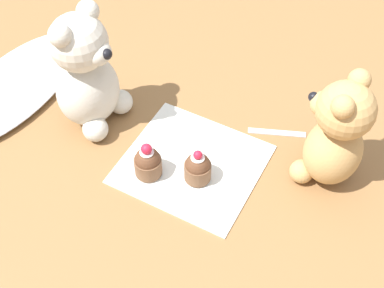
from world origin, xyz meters
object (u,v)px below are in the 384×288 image
at_px(teddy_bear_tan, 336,135).
at_px(cupcake_near_tan_bear, 198,167).
at_px(cupcake_near_cream_bear, 148,162).
at_px(teddy_bear_cream, 86,74).
at_px(teaspoon, 277,132).

distance_m(teddy_bear_tan, cupcake_near_tan_bear, 0.23).
height_order(cupcake_near_cream_bear, cupcake_near_tan_bear, cupcake_near_cream_bear).
xyz_separation_m(teddy_bear_cream, cupcake_near_cream_bear, (-0.07, -0.16, -0.07)).
height_order(teddy_bear_tan, cupcake_near_cream_bear, teddy_bear_tan).
height_order(cupcake_near_tan_bear, teaspoon, cupcake_near_tan_bear).
bearing_deg(teddy_bear_tan, cupcake_near_cream_bear, -57.19).
bearing_deg(cupcake_near_tan_bear, teddy_bear_tan, -58.13).
height_order(cupcake_near_cream_bear, teaspoon, cupcake_near_cream_bear).
distance_m(cupcake_near_cream_bear, teaspoon, 0.25).
xyz_separation_m(cupcake_near_tan_bear, teaspoon, (0.16, -0.08, -0.03)).
bearing_deg(cupcake_near_tan_bear, teaspoon, -26.44).
bearing_deg(teaspoon, cupcake_near_cream_bear, 28.30).
bearing_deg(teddy_bear_tan, teaspoon, -108.91).
bearing_deg(teddy_bear_tan, cupcake_near_tan_bear, -54.13).
xyz_separation_m(teddy_bear_tan, teaspoon, (0.04, 0.11, -0.10)).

